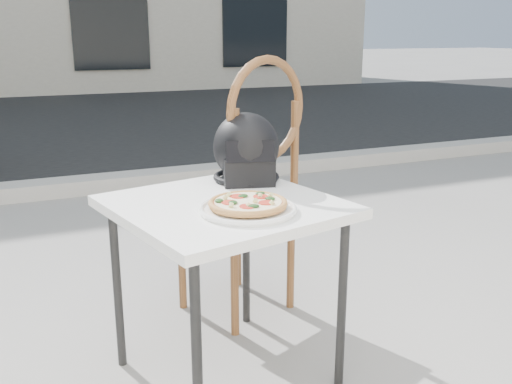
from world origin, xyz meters
name	(u,v)px	position (x,y,z in m)	size (l,w,h in m)	color
street_asphalt	(43,124)	(0.00, 7.00, 0.00)	(30.00, 8.00, 0.00)	black
curb	(72,186)	(0.00, 3.00, 0.06)	(30.00, 0.25, 0.12)	#A29F98
cafe_table_main	(225,219)	(0.27, 0.13, 0.62)	(0.86, 0.86, 0.68)	white
plate	(248,209)	(0.30, -0.01, 0.69)	(0.36, 0.36, 0.02)	white
pizza	(248,203)	(0.30, -0.01, 0.71)	(0.32, 0.32, 0.03)	#BF8545
helmet	(246,151)	(0.45, 0.38, 0.80)	(0.32, 0.33, 0.27)	black
cafe_chair_main	(249,177)	(0.53, 0.55, 0.65)	(0.58, 0.58, 1.17)	brown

